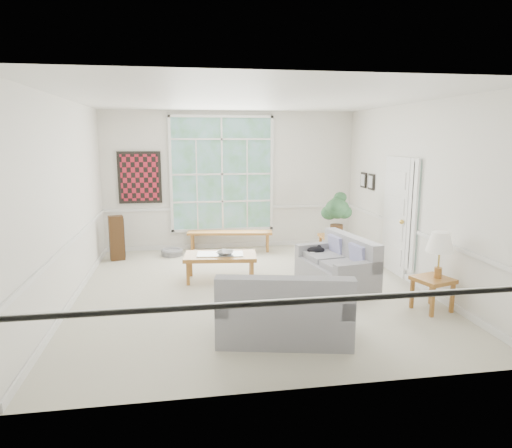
# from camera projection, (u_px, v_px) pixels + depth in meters

# --- Properties ---
(floor) EXTENTS (5.50, 6.00, 0.01)m
(floor) POSITION_uv_depth(u_px,v_px,m) (252.00, 290.00, 7.39)
(floor) COLOR beige
(floor) RESTS_ON ground
(ceiling) EXTENTS (5.50, 6.00, 0.02)m
(ceiling) POSITION_uv_depth(u_px,v_px,m) (252.00, 99.00, 6.83)
(ceiling) COLOR white
(ceiling) RESTS_ON ground
(wall_back) EXTENTS (5.50, 0.02, 3.00)m
(wall_back) POSITION_uv_depth(u_px,v_px,m) (231.00, 181.00, 10.02)
(wall_back) COLOR white
(wall_back) RESTS_ON ground
(wall_front) EXTENTS (5.50, 0.02, 3.00)m
(wall_front) POSITION_uv_depth(u_px,v_px,m) (301.00, 240.00, 4.20)
(wall_front) COLOR white
(wall_front) RESTS_ON ground
(wall_left) EXTENTS (0.02, 6.00, 3.00)m
(wall_left) POSITION_uv_depth(u_px,v_px,m) (67.00, 202.00, 6.68)
(wall_left) COLOR white
(wall_left) RESTS_ON ground
(wall_right) EXTENTS (0.02, 6.00, 3.00)m
(wall_right) POSITION_uv_depth(u_px,v_px,m) (416.00, 195.00, 7.55)
(wall_right) COLOR white
(wall_right) RESTS_ON ground
(window_back) EXTENTS (2.30, 0.08, 2.40)m
(window_back) POSITION_uv_depth(u_px,v_px,m) (222.00, 174.00, 9.92)
(window_back) COLOR white
(window_back) RESTS_ON wall_back
(entry_door) EXTENTS (0.08, 0.90, 2.10)m
(entry_door) POSITION_uv_depth(u_px,v_px,m) (395.00, 216.00, 8.21)
(entry_door) COLOR white
(entry_door) RESTS_ON floor
(door_sidelight) EXTENTS (0.08, 0.26, 1.90)m
(door_sidelight) POSITION_uv_depth(u_px,v_px,m) (413.00, 216.00, 7.58)
(door_sidelight) COLOR white
(door_sidelight) RESTS_ON wall_right
(wall_art) EXTENTS (0.90, 0.06, 1.10)m
(wall_art) POSITION_uv_depth(u_px,v_px,m) (140.00, 178.00, 9.65)
(wall_art) COLOR #5A131B
(wall_art) RESTS_ON wall_back
(wall_frame_near) EXTENTS (0.04, 0.26, 0.32)m
(wall_frame_near) POSITION_uv_depth(u_px,v_px,m) (371.00, 182.00, 9.23)
(wall_frame_near) COLOR black
(wall_frame_near) RESTS_ON wall_right
(wall_frame_far) EXTENTS (0.04, 0.26, 0.32)m
(wall_frame_far) POSITION_uv_depth(u_px,v_px,m) (363.00, 180.00, 9.62)
(wall_frame_far) COLOR black
(wall_frame_far) RESTS_ON wall_right
(loveseat_right) EXTENTS (1.05, 1.64, 0.83)m
(loveseat_right) POSITION_uv_depth(u_px,v_px,m) (336.00, 262.00, 7.54)
(loveseat_right) COLOR gray
(loveseat_right) RESTS_ON floor
(loveseat_front) EXTENTS (1.74, 1.14, 0.87)m
(loveseat_front) POSITION_uv_depth(u_px,v_px,m) (284.00, 304.00, 5.56)
(loveseat_front) COLOR gray
(loveseat_front) RESTS_ON floor
(coffee_table) EXTENTS (1.29, 0.80, 0.46)m
(coffee_table) POSITION_uv_depth(u_px,v_px,m) (220.00, 267.00, 7.88)
(coffee_table) COLOR #9E6429
(coffee_table) RESTS_ON floor
(pewter_bowl) EXTENTS (0.48, 0.48, 0.09)m
(pewter_bowl) POSITION_uv_depth(u_px,v_px,m) (225.00, 253.00, 7.78)
(pewter_bowl) COLOR #A2A3A8
(pewter_bowl) RESTS_ON coffee_table
(window_bench) EXTENTS (1.86, 0.62, 0.43)m
(window_bench) POSITION_uv_depth(u_px,v_px,m) (230.00, 241.00, 9.91)
(window_bench) COLOR #9E6429
(window_bench) RESTS_ON floor
(end_table) EXTENTS (0.53, 0.53, 0.51)m
(end_table) POSITION_uv_depth(u_px,v_px,m) (333.00, 248.00, 9.16)
(end_table) COLOR #9E6429
(end_table) RESTS_ON floor
(houseplant) EXTENTS (0.55, 0.55, 0.87)m
(houseplant) POSITION_uv_depth(u_px,v_px,m) (337.00, 214.00, 9.03)
(houseplant) COLOR #2B5330
(houseplant) RESTS_ON end_table
(side_table) EXTENTS (0.59, 0.59, 0.48)m
(side_table) POSITION_uv_depth(u_px,v_px,m) (432.00, 294.00, 6.49)
(side_table) COLOR #9E6429
(side_table) RESTS_ON floor
(table_lamp) EXTENTS (0.45, 0.45, 0.66)m
(table_lamp) POSITION_uv_depth(u_px,v_px,m) (439.00, 255.00, 6.39)
(table_lamp) COLOR white
(table_lamp) RESTS_ON side_table
(pet_bed) EXTENTS (0.56, 0.56, 0.13)m
(pet_bed) POSITION_uv_depth(u_px,v_px,m) (172.00, 252.00, 9.56)
(pet_bed) COLOR slate
(pet_bed) RESTS_ON floor
(floor_speaker) EXTENTS (0.32, 0.28, 0.90)m
(floor_speaker) POSITION_uv_depth(u_px,v_px,m) (117.00, 238.00, 9.15)
(floor_speaker) COLOR #3D2411
(floor_speaker) RESTS_ON floor
(cat) EXTENTS (0.38, 0.34, 0.15)m
(cat) POSITION_uv_depth(u_px,v_px,m) (316.00, 250.00, 7.99)
(cat) COLOR black
(cat) RESTS_ON loveseat_right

